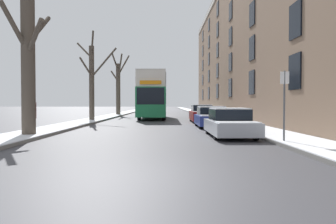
# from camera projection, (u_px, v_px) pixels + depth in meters

# --- Properties ---
(ground_plane) EXTENTS (320.00, 320.00, 0.00)m
(ground_plane) POSITION_uv_depth(u_px,v_px,m) (132.00, 180.00, 6.39)
(ground_plane) COLOR #38383D
(sidewalk_left) EXTENTS (2.13, 130.00, 0.16)m
(sidewalk_left) POSITION_uv_depth(u_px,v_px,m) (131.00, 112.00, 59.33)
(sidewalk_left) COLOR slate
(sidewalk_left) RESTS_ON ground
(sidewalk_right) EXTENTS (2.13, 130.00, 0.16)m
(sidewalk_right) POSITION_uv_depth(u_px,v_px,m) (194.00, 112.00, 59.40)
(sidewalk_right) COLOR slate
(sidewalk_right) RESTS_ON ground
(terrace_facade_right) EXTENTS (9.10, 52.94, 15.05)m
(terrace_facade_right) POSITION_uv_depth(u_px,v_px,m) (266.00, 47.00, 34.74)
(terrace_facade_right) COLOR #7A604C
(terrace_facade_right) RESTS_ON ground
(bare_tree_left_0) EXTENTS (1.92, 3.62, 6.24)m
(bare_tree_left_0) POSITION_uv_depth(u_px,v_px,m) (29.00, 61.00, 14.40)
(bare_tree_left_0) COLOR #4C4238
(bare_tree_left_0) RESTS_ON ground
(bare_tree_left_1) EXTENTS (3.73, 3.16, 7.34)m
(bare_tree_left_1) POSITION_uv_depth(u_px,v_px,m) (92.00, 79.00, 27.42)
(bare_tree_left_1) COLOR #4C4238
(bare_tree_left_1) RESTS_ON ground
(bare_tree_left_2) EXTENTS (2.50, 3.68, 7.81)m
(bare_tree_left_2) POSITION_uv_depth(u_px,v_px,m) (118.00, 86.00, 41.45)
(bare_tree_left_2) COLOR #4C4238
(bare_tree_left_2) RESTS_ON ground
(double_decker_bus) EXTENTS (2.62, 10.42, 4.45)m
(double_decker_bus) POSITION_uv_depth(u_px,v_px,m) (153.00, 94.00, 32.60)
(double_decker_bus) COLOR #1E7A47
(double_decker_bus) RESTS_ON ground
(parked_car_0) EXTENTS (1.84, 4.51, 1.31)m
(parked_car_0) POSITION_uv_depth(u_px,v_px,m) (230.00, 123.00, 14.85)
(parked_car_0) COLOR #9EA3AD
(parked_car_0) RESTS_ON ground
(parked_car_1) EXTENTS (1.88, 4.13, 1.35)m
(parked_car_1) POSITION_uv_depth(u_px,v_px,m) (211.00, 117.00, 20.83)
(parked_car_1) COLOR navy
(parked_car_1) RESTS_ON ground
(parked_car_2) EXTENTS (1.75, 4.46, 1.42)m
(parked_car_2) POSITION_uv_depth(u_px,v_px,m) (202.00, 114.00, 26.55)
(parked_car_2) COLOR maroon
(parked_car_2) RESTS_ON ground
(pedestrian_left_sidewalk) EXTENTS (0.39, 0.39, 1.80)m
(pedestrian_left_sidewalk) POSITION_uv_depth(u_px,v_px,m) (32.00, 115.00, 14.70)
(pedestrian_left_sidewalk) COLOR navy
(pedestrian_left_sidewalk) RESTS_ON ground
(street_sign_post) EXTENTS (0.32, 0.07, 2.69)m
(street_sign_post) POSITION_uv_depth(u_px,v_px,m) (284.00, 103.00, 11.84)
(street_sign_post) COLOR #4C4F54
(street_sign_post) RESTS_ON ground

